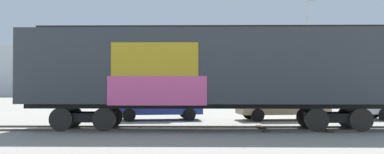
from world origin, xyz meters
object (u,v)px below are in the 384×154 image
at_px(flagpole, 310,32).
at_px(parked_car_blue, 156,103).
at_px(parked_car_tan, 281,103).
at_px(freight_car, 209,69).

bearing_deg(flagpole, parked_car_blue, -146.89).
xyz_separation_m(parked_car_blue, parked_car_tan, (6.41, -0.30, -0.00)).
distance_m(flagpole, parked_car_blue, 13.03).
bearing_deg(parked_car_blue, flagpole, 33.11).
relative_size(freight_car, parked_car_tan, 3.20).
height_order(flagpole, parked_car_blue, flagpole).
bearing_deg(freight_car, parked_car_blue, 116.42).
xyz_separation_m(freight_car, parked_car_tan, (4.05, 4.45, -1.59)).
distance_m(freight_car, parked_car_blue, 5.53).
distance_m(freight_car, flagpole, 14.17).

